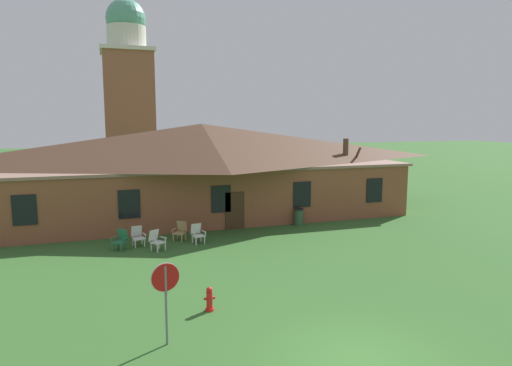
{
  "coord_description": "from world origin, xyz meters",
  "views": [
    {
      "loc": [
        -5.87,
        -9.29,
        6.06
      ],
      "look_at": [
        0.14,
        8.79,
        3.4
      ],
      "focal_mm": 31.5,
      "sensor_mm": 36.0,
      "label": 1
    }
  ],
  "objects_px": {
    "stop_sign": "(166,287)",
    "fire_hydrant": "(209,299)",
    "lawn_chair_by_porch": "(121,239)",
    "lawn_chair_right_end": "(197,233)",
    "lawn_chair_middle": "(180,230)",
    "lawn_chair_left_end": "(156,240)",
    "lawn_chair_near_door": "(138,236)",
    "trash_bin": "(299,217)"
  },
  "relations": [
    {
      "from": "stop_sign",
      "to": "lawn_chair_by_porch",
      "type": "xyz_separation_m",
      "value": [
        -0.9,
        9.91,
        -1.13
      ]
    },
    {
      "from": "lawn_chair_middle",
      "to": "trash_bin",
      "type": "distance_m",
      "value": 7.16
    },
    {
      "from": "lawn_chair_near_door",
      "to": "stop_sign",
      "type": "bearing_deg",
      "value": -89.45
    },
    {
      "from": "lawn_chair_left_end",
      "to": "lawn_chair_right_end",
      "type": "relative_size",
      "value": 1.0
    },
    {
      "from": "lawn_chair_left_end",
      "to": "lawn_chair_middle",
      "type": "relative_size",
      "value": 1.0
    },
    {
      "from": "stop_sign",
      "to": "fire_hydrant",
      "type": "relative_size",
      "value": 2.92
    },
    {
      "from": "lawn_chair_middle",
      "to": "fire_hydrant",
      "type": "height_order",
      "value": "lawn_chair_middle"
    },
    {
      "from": "lawn_chair_left_end",
      "to": "fire_hydrant",
      "type": "bearing_deg",
      "value": -83.2
    },
    {
      "from": "lawn_chair_by_porch",
      "to": "fire_hydrant",
      "type": "distance_m",
      "value": 8.49
    },
    {
      "from": "lawn_chair_near_door",
      "to": "trash_bin",
      "type": "height_order",
      "value": "trash_bin"
    },
    {
      "from": "lawn_chair_right_end",
      "to": "fire_hydrant",
      "type": "bearing_deg",
      "value": -98.32
    },
    {
      "from": "lawn_chair_right_end",
      "to": "fire_hydrant",
      "type": "height_order",
      "value": "lawn_chair_right_end"
    },
    {
      "from": "lawn_chair_right_end",
      "to": "lawn_chair_near_door",
      "type": "bearing_deg",
      "value": 171.76
    },
    {
      "from": "lawn_chair_middle",
      "to": "lawn_chair_by_porch",
      "type": "bearing_deg",
      "value": -165.17
    },
    {
      "from": "stop_sign",
      "to": "trash_bin",
      "type": "xyz_separation_m",
      "value": [
        9.12,
        11.82,
        -1.14
      ]
    },
    {
      "from": "lawn_chair_middle",
      "to": "fire_hydrant",
      "type": "distance_m",
      "value": 8.92
    },
    {
      "from": "stop_sign",
      "to": "lawn_chair_by_porch",
      "type": "bearing_deg",
      "value": 95.21
    },
    {
      "from": "lawn_chair_left_end",
      "to": "lawn_chair_middle",
      "type": "distance_m",
      "value": 1.98
    },
    {
      "from": "lawn_chair_middle",
      "to": "fire_hydrant",
      "type": "bearing_deg",
      "value": -93.02
    },
    {
      "from": "lawn_chair_middle",
      "to": "trash_bin",
      "type": "bearing_deg",
      "value": 9.05
    },
    {
      "from": "stop_sign",
      "to": "fire_hydrant",
      "type": "height_order",
      "value": "stop_sign"
    },
    {
      "from": "stop_sign",
      "to": "trash_bin",
      "type": "bearing_deg",
      "value": 52.36
    },
    {
      "from": "lawn_chair_left_end",
      "to": "trash_bin",
      "type": "bearing_deg",
      "value": 16.92
    },
    {
      "from": "lawn_chair_by_porch",
      "to": "trash_bin",
      "type": "distance_m",
      "value": 10.2
    },
    {
      "from": "lawn_chair_by_porch",
      "to": "lawn_chair_near_door",
      "type": "distance_m",
      "value": 0.9
    },
    {
      "from": "trash_bin",
      "to": "stop_sign",
      "type": "bearing_deg",
      "value": -127.64
    },
    {
      "from": "lawn_chair_right_end",
      "to": "trash_bin",
      "type": "height_order",
      "value": "trash_bin"
    },
    {
      "from": "lawn_chair_by_porch",
      "to": "lawn_chair_right_end",
      "type": "distance_m",
      "value": 3.67
    },
    {
      "from": "lawn_chair_middle",
      "to": "lawn_chair_left_end",
      "type": "bearing_deg",
      "value": -133.4
    },
    {
      "from": "lawn_chair_near_door",
      "to": "lawn_chair_right_end",
      "type": "bearing_deg",
      "value": -8.24
    },
    {
      "from": "fire_hydrant",
      "to": "trash_bin",
      "type": "xyz_separation_m",
      "value": [
        7.54,
        10.03,
        0.12
      ]
    },
    {
      "from": "lawn_chair_middle",
      "to": "fire_hydrant",
      "type": "xyz_separation_m",
      "value": [
        -0.47,
        -8.9,
        -0.12
      ]
    },
    {
      "from": "lawn_chair_right_end",
      "to": "trash_bin",
      "type": "xyz_separation_m",
      "value": [
        6.35,
        1.92,
        -0.0
      ]
    },
    {
      "from": "lawn_chair_by_porch",
      "to": "trash_bin",
      "type": "relative_size",
      "value": 0.98
    },
    {
      "from": "stop_sign",
      "to": "lawn_chair_left_end",
      "type": "bearing_deg",
      "value": 85.76
    },
    {
      "from": "lawn_chair_middle",
      "to": "lawn_chair_right_end",
      "type": "relative_size",
      "value": 1.0
    },
    {
      "from": "lawn_chair_near_door",
      "to": "lawn_chair_middle",
      "type": "relative_size",
      "value": 1.0
    },
    {
      "from": "lawn_chair_right_end",
      "to": "trash_bin",
      "type": "bearing_deg",
      "value": 16.83
    },
    {
      "from": "lawn_chair_right_end",
      "to": "trash_bin",
      "type": "distance_m",
      "value": 6.64
    },
    {
      "from": "stop_sign",
      "to": "fire_hydrant",
      "type": "bearing_deg",
      "value": 48.66
    },
    {
      "from": "fire_hydrant",
      "to": "lawn_chair_near_door",
      "type": "bearing_deg",
      "value": 101.12
    },
    {
      "from": "lawn_chair_near_door",
      "to": "lawn_chair_right_end",
      "type": "height_order",
      "value": "same"
    }
  ]
}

